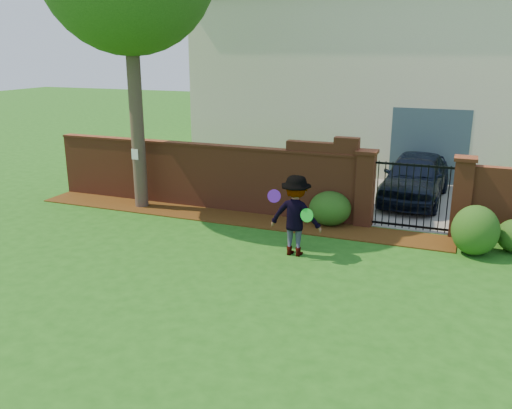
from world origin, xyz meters
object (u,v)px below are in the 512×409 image
at_px(car, 414,179).
at_px(frisbee_green, 307,215).
at_px(frisbee_purple, 274,196).
at_px(man, 295,216).

distance_m(car, frisbee_green, 5.55).
xyz_separation_m(car, frisbee_green, (-1.59, -5.31, 0.30)).
height_order(frisbee_purple, frisbee_green, frisbee_purple).
bearing_deg(frisbee_green, frisbee_purple, -177.55).
height_order(car, frisbee_green, car).
bearing_deg(car, frisbee_green, -103.51).
height_order(car, frisbee_purple, frisbee_purple).
height_order(car, man, man).
xyz_separation_m(man, frisbee_green, (0.32, -0.23, 0.12)).
distance_m(man, frisbee_purple, 0.65).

